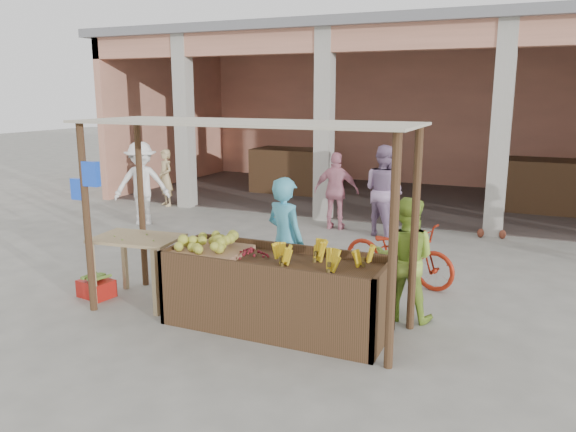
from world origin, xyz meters
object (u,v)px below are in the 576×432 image
at_px(vendor_blue, 285,237).
at_px(side_table, 138,247).
at_px(red_crate, 96,288).
at_px(motorcycle, 398,252).
at_px(vendor_green, 405,256).
at_px(fruit_stall, 276,295).

bearing_deg(vendor_blue, side_table, 45.37).
xyz_separation_m(red_crate, motorcycle, (3.59, 2.21, 0.35)).
xyz_separation_m(vendor_blue, vendor_green, (1.52, 0.13, -0.10)).
height_order(side_table, red_crate, side_table).
xyz_separation_m(side_table, motorcycle, (2.94, 2.10, -0.27)).
bearing_deg(red_crate, fruit_stall, 10.83).
distance_m(fruit_stall, red_crate, 2.66).
height_order(fruit_stall, vendor_green, vendor_green).
xyz_separation_m(fruit_stall, vendor_blue, (-0.22, 0.75, 0.49)).
relative_size(side_table, red_crate, 2.58).
bearing_deg(side_table, fruit_stall, -7.22).
bearing_deg(vendor_green, motorcycle, -77.00).
height_order(side_table, motorcycle, motorcycle).
xyz_separation_m(vendor_blue, motorcycle, (1.16, 1.39, -0.43)).
height_order(vendor_green, motorcycle, vendor_green).
relative_size(fruit_stall, vendor_green, 1.64).
distance_m(fruit_stall, vendor_green, 1.62).
relative_size(fruit_stall, motorcycle, 1.46).
distance_m(vendor_blue, motorcycle, 1.86).
relative_size(fruit_stall, vendor_blue, 1.46).
distance_m(side_table, vendor_green, 3.41).
distance_m(vendor_blue, vendor_green, 1.53).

